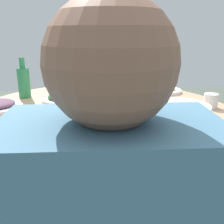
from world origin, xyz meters
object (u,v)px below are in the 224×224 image
Objects in this scene: rice_bowl at (58,131)px; green_bottle at (24,82)px; dish_tofu_braise at (66,88)px; dish_greens at (62,98)px; tea_cup_near at (211,101)px; tea_cup_far at (119,81)px; round_dining_table at (102,135)px; dish_noodles at (163,90)px; diner_right at (120,80)px; stool_for_diner_right at (119,140)px; soup_bowl at (178,113)px.

rice_bowl is 1.14× the size of green_bottle.
dish_greens reaches higher than dish_tofu_braise.
tea_cup_near is (0.76, -0.48, 0.02)m from dish_tofu_braise.
green_bottle is 0.65m from tea_cup_far.
dish_tofu_braise is 0.30m from dish_greens.
round_dining_table is 0.56m from green_bottle.
dish_greens is 2.96× the size of tea_cup_near.
green_bottle is (-0.44, 0.26, 0.24)m from round_dining_table.
tea_cup_far reaches higher than dish_noodles.
diner_right is at bearing 111.94° from dish_noodles.
dish_greens is at bearing -119.65° from diner_right.
rice_bowl is 0.95m from dish_noodles.
tea_cup_far is (0.15, 0.53, 0.18)m from round_dining_table.
diner_right is at bearing -104.04° from stool_for_diner_right.
round_dining_table is 2.97× the size of stool_for_diner_right.
dish_tofu_braise is at bearing -134.16° from stool_for_diner_right.
dish_greens is 0.79m from tea_cup_near.
dish_greens is (-0.00, -0.30, 0.00)m from dish_tofu_braise.
green_bottle reaches higher than dish_tofu_braise.
tea_cup_near is at bearing -13.28° from dish_greens.
green_bottle is (-0.84, -0.06, 0.08)m from dish_noodles.
rice_bowl is at bearing -85.56° from dish_greens.
rice_bowl is 1.14× the size of dish_noodles.
dish_tofu_braise is 0.90m from tea_cup_near.
dish_tofu_braise is at bearing 89.73° from dish_greens.
rice_bowl is 0.35× the size of diner_right.
green_bottle is 0.52× the size of stool_for_diner_right.
tea_cup_far is (-0.17, 0.74, 0.00)m from soup_bowl.
dish_greens is 1.01m from stool_for_diner_right.
tea_cup_far reaches higher than dish_tofu_braise.
dish_noodles is 0.30× the size of diner_right.
rice_bowl is 3.67× the size of tea_cup_near.
tea_cup_far is (-0.26, 0.20, 0.02)m from dish_noodles.
soup_bowl reaches higher than dish_noodles.
round_dining_table is 0.31m from dish_greens.
diner_right is (-0.36, 0.90, -0.05)m from tea_cup_near.
dish_tofu_braise is at bearing 129.45° from soup_bowl.
diner_right is at bearing 43.27° from green_bottle.
rice_bowl is 1.24× the size of dish_greens.
soup_bowl is at bearing -32.94° from round_dining_table.
rice_bowl is 1.34m from diner_right.
tea_cup_far is 0.68m from stool_for_diner_right.
green_bottle reaches higher than soup_bowl.
green_bottle is at bearing -141.99° from dish_tofu_braise.
tea_cup_near is 0.70m from tea_cup_far.
round_dining_table is at bearing -105.79° from tea_cup_far.
diner_right is at bearing 74.24° from rice_bowl.
round_dining_table is 0.58m from tea_cup_far.
dish_noodles is 3.25× the size of tea_cup_far.
dish_noodles is 0.33m from tea_cup_far.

